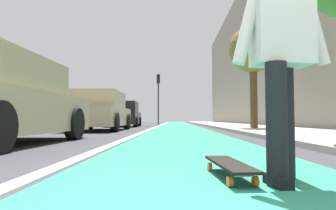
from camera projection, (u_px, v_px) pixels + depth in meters
The scene contains 11 objects.
ground_plane at pixel (181, 131), 10.93m from camera, with size 80.00×80.00×0.00m, color #38383D.
bike_lane_paint at pixel (178, 124), 24.91m from camera, with size 56.00×2.33×0.00m, color #288466.
lane_stripe_white at pixel (160, 125), 20.95m from camera, with size 52.00×0.16×0.01m, color silver.
sidewalk_curb at pixel (230, 125), 18.84m from camera, with size 52.00×3.20×0.10m, color #9E9B93.
building_facade at pixel (252, 53), 23.04m from camera, with size 40.00×1.20×11.17m, color gray.
skateboard at pixel (229, 165), 2.23m from camera, with size 0.86×0.28×0.11m.
skater_person at pixel (281, 49), 2.12m from camera, with size 0.48×0.72×1.64m.
parked_car_mid at pixel (101, 112), 11.54m from camera, with size 4.49×1.90×1.50m.
parked_car_far at pixel (124, 115), 17.61m from camera, with size 4.23×1.96×1.47m.
traffic_light at pixel (158, 90), 26.48m from camera, with size 0.33×0.28×4.43m.
street_tree_mid at pixel (253, 50), 11.84m from camera, with size 1.88×1.88×4.18m.
Camera 1 is at (-0.97, 0.22, 0.44)m, focal length 31.82 mm.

